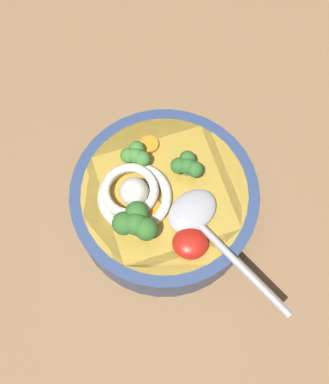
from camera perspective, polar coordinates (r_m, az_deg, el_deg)
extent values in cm
cube|color=#936D47|center=(60.77, 2.90, -4.96)|extent=(107.69, 107.69, 3.19)
cylinder|color=#334775|center=(56.97, 0.00, -1.14)|extent=(21.79, 21.79, 6.30)
cylinder|color=gold|center=(56.74, 0.00, -1.06)|extent=(19.18, 19.18, 5.80)
torus|color=silver|center=(53.32, -3.59, -0.53)|extent=(8.38, 8.38, 1.16)
torus|color=silver|center=(52.64, -4.20, 0.23)|extent=(8.98, 8.98, 1.04)
sphere|color=silver|center=(51.92, -3.69, 0.05)|extent=(3.25, 3.25, 3.25)
ellipsoid|color=#B7B7BC|center=(52.38, 2.83, -2.54)|extent=(7.31, 7.39, 1.60)
cylinder|color=#B7B7BC|center=(51.41, 8.68, -8.34)|extent=(11.55, 10.78, 0.80)
ellipsoid|color=red|center=(51.31, 2.98, -6.19)|extent=(3.91, 3.52, 1.76)
cylinder|color=#7A9E60|center=(51.97, -3.36, -4.44)|extent=(1.30, 1.30, 1.39)
sphere|color=#38752D|center=(50.09, -3.49, -3.79)|extent=(2.54, 2.54, 2.54)
sphere|color=#38752D|center=(50.43, -4.91, -3.76)|extent=(2.54, 2.54, 2.54)
sphere|color=#38752D|center=(49.99, -2.21, -4.44)|extent=(2.54, 2.54, 2.54)
sphere|color=#38752D|center=(50.65, -3.33, -2.48)|extent=(2.54, 2.54, 2.54)
cylinder|color=#7A9E60|center=(55.14, -3.38, 3.82)|extent=(0.91, 0.91, 0.97)
sphere|color=#478938|center=(53.90, -3.46, 4.44)|extent=(1.78, 1.78, 1.78)
sphere|color=#478938|center=(54.13, -4.40, 4.43)|extent=(1.78, 1.78, 1.78)
sphere|color=#478938|center=(53.76, -2.63, 4.03)|extent=(1.78, 1.78, 1.78)
sphere|color=#478938|center=(54.40, -3.36, 5.23)|extent=(1.78, 1.78, 1.78)
cylinder|color=#7A9E60|center=(54.53, 2.66, 2.56)|extent=(0.95, 0.95, 1.02)
sphere|color=#38752D|center=(53.22, 2.72, 3.18)|extent=(1.86, 1.86, 1.86)
sphere|color=#38752D|center=(53.37, 1.72, 3.18)|extent=(1.86, 1.86, 1.86)
sphere|color=#38752D|center=(53.18, 3.61, 2.75)|extent=(1.86, 1.86, 1.86)
sphere|color=#38752D|center=(53.74, 2.78, 4.02)|extent=(1.86, 1.86, 1.86)
cylinder|color=orange|center=(56.12, -1.81, 5.70)|extent=(2.12, 2.12, 0.68)
cylinder|color=orange|center=(52.86, -1.79, -2.23)|extent=(2.57, 2.57, 0.80)
cylinder|color=orange|center=(53.11, -5.99, -2.51)|extent=(2.13, 2.13, 0.67)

